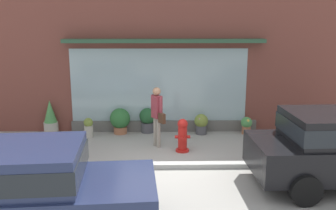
{
  "coord_description": "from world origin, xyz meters",
  "views": [
    {
      "loc": [
        -0.1,
        -8.83,
        3.56
      ],
      "look_at": [
        0.09,
        1.2,
        1.29
      ],
      "focal_mm": 39.34,
      "sensor_mm": 36.0,
      "label": 1
    }
  ],
  "objects_px": {
    "fire_hydrant": "(183,135)",
    "potted_plant_window_right": "(284,125)",
    "potted_plant_corner_tall": "(50,117)",
    "potted_plant_trailing_edge": "(88,127)",
    "pedestrian_with_handbag": "(157,112)",
    "potted_plant_near_hydrant": "(201,123)",
    "parked_car_navy": "(15,187)",
    "potted_plant_low_front": "(120,120)",
    "potted_plant_by_entrance": "(147,119)",
    "potted_plant_window_center": "(246,125)"
  },
  "relations": [
    {
      "from": "potted_plant_window_right",
      "to": "potted_plant_by_entrance",
      "type": "distance_m",
      "value": 4.41
    },
    {
      "from": "potted_plant_by_entrance",
      "to": "fire_hydrant",
      "type": "bearing_deg",
      "value": -60.61
    },
    {
      "from": "potted_plant_by_entrance",
      "to": "potted_plant_window_center",
      "type": "xyz_separation_m",
      "value": [
        3.22,
        -0.25,
        -0.13
      ]
    },
    {
      "from": "potted_plant_window_center",
      "to": "potted_plant_near_hydrant",
      "type": "distance_m",
      "value": 1.47
    },
    {
      "from": "pedestrian_with_handbag",
      "to": "potted_plant_low_front",
      "type": "xyz_separation_m",
      "value": [
        -1.22,
        1.32,
        -0.57
      ]
    },
    {
      "from": "potted_plant_corner_tall",
      "to": "potted_plant_low_front",
      "type": "xyz_separation_m",
      "value": [
        2.28,
        -0.12,
        -0.06
      ]
    },
    {
      "from": "fire_hydrant",
      "to": "potted_plant_window_right",
      "type": "xyz_separation_m",
      "value": [
        3.33,
        1.39,
        -0.13
      ]
    },
    {
      "from": "parked_car_navy",
      "to": "potted_plant_near_hydrant",
      "type": "bearing_deg",
      "value": 52.71
    },
    {
      "from": "potted_plant_window_right",
      "to": "potted_plant_window_center",
      "type": "xyz_separation_m",
      "value": [
        -1.16,
        0.22,
        -0.04
      ]
    },
    {
      "from": "potted_plant_window_right",
      "to": "potted_plant_corner_tall",
      "type": "relative_size",
      "value": 0.67
    },
    {
      "from": "potted_plant_by_entrance",
      "to": "potted_plant_corner_tall",
      "type": "distance_m",
      "value": 3.17
    },
    {
      "from": "parked_car_navy",
      "to": "potted_plant_near_hydrant",
      "type": "relative_size",
      "value": 6.94
    },
    {
      "from": "potted_plant_trailing_edge",
      "to": "pedestrian_with_handbag",
      "type": "bearing_deg",
      "value": -23.62
    },
    {
      "from": "potted_plant_low_front",
      "to": "potted_plant_near_hydrant",
      "type": "bearing_deg",
      "value": -2.4
    },
    {
      "from": "fire_hydrant",
      "to": "potted_plant_near_hydrant",
      "type": "relative_size",
      "value": 1.42
    },
    {
      "from": "potted_plant_corner_tall",
      "to": "potted_plant_trailing_edge",
      "type": "distance_m",
      "value": 1.42
    },
    {
      "from": "pedestrian_with_handbag",
      "to": "potted_plant_corner_tall",
      "type": "bearing_deg",
      "value": -146.06
    },
    {
      "from": "potted_plant_corner_tall",
      "to": "potted_plant_low_front",
      "type": "bearing_deg",
      "value": -3.12
    },
    {
      "from": "potted_plant_corner_tall",
      "to": "parked_car_navy",
      "type": "bearing_deg",
      "value": -78.82
    },
    {
      "from": "parked_car_navy",
      "to": "potted_plant_corner_tall",
      "type": "distance_m",
      "value": 6.11
    },
    {
      "from": "pedestrian_with_handbag",
      "to": "potted_plant_near_hydrant",
      "type": "relative_size",
      "value": 2.65
    },
    {
      "from": "pedestrian_with_handbag",
      "to": "potted_plant_low_front",
      "type": "height_order",
      "value": "pedestrian_with_handbag"
    },
    {
      "from": "fire_hydrant",
      "to": "potted_plant_by_entrance",
      "type": "relative_size",
      "value": 1.16
    },
    {
      "from": "potted_plant_corner_tall",
      "to": "potted_plant_trailing_edge",
      "type": "xyz_separation_m",
      "value": [
        1.32,
        -0.49,
        -0.2
      ]
    },
    {
      "from": "potted_plant_by_entrance",
      "to": "potted_plant_window_center",
      "type": "height_order",
      "value": "potted_plant_by_entrance"
    },
    {
      "from": "fire_hydrant",
      "to": "potted_plant_window_center",
      "type": "xyz_separation_m",
      "value": [
        2.17,
        1.61,
        -0.16
      ]
    },
    {
      "from": "parked_car_navy",
      "to": "potted_plant_low_front",
      "type": "height_order",
      "value": "parked_car_navy"
    },
    {
      "from": "fire_hydrant",
      "to": "potted_plant_window_right",
      "type": "distance_m",
      "value": 3.61
    },
    {
      "from": "fire_hydrant",
      "to": "potted_plant_corner_tall",
      "type": "distance_m",
      "value": 4.61
    },
    {
      "from": "parked_car_navy",
      "to": "potted_plant_window_center",
      "type": "bearing_deg",
      "value": 43.47
    },
    {
      "from": "potted_plant_near_hydrant",
      "to": "potted_plant_window_right",
      "type": "bearing_deg",
      "value": -5.2
    },
    {
      "from": "fire_hydrant",
      "to": "potted_plant_near_hydrant",
      "type": "height_order",
      "value": "fire_hydrant"
    },
    {
      "from": "potted_plant_window_right",
      "to": "parked_car_navy",
      "type": "bearing_deg",
      "value": -139.1
    },
    {
      "from": "pedestrian_with_handbag",
      "to": "parked_car_navy",
      "type": "xyz_separation_m",
      "value": [
        -2.32,
        -4.54,
        -0.13
      ]
    },
    {
      "from": "parked_car_navy",
      "to": "potted_plant_corner_tall",
      "type": "xyz_separation_m",
      "value": [
        -1.18,
        5.98,
        -0.37
      ]
    },
    {
      "from": "parked_car_navy",
      "to": "potted_plant_near_hydrant",
      "type": "xyz_separation_m",
      "value": [
        3.73,
        5.75,
        -0.53
      ]
    },
    {
      "from": "potted_plant_corner_tall",
      "to": "potted_plant_trailing_edge",
      "type": "bearing_deg",
      "value": -20.34
    },
    {
      "from": "fire_hydrant",
      "to": "potted_plant_by_entrance",
      "type": "xyz_separation_m",
      "value": [
        -1.05,
        1.86,
        -0.04
      ]
    },
    {
      "from": "pedestrian_with_handbag",
      "to": "potted_plant_near_hydrant",
      "type": "bearing_deg",
      "value": 97.0
    },
    {
      "from": "potted_plant_window_center",
      "to": "potted_plant_near_hydrant",
      "type": "xyz_separation_m",
      "value": [
        -1.47,
        0.02,
        0.05
      ]
    },
    {
      "from": "pedestrian_with_handbag",
      "to": "parked_car_navy",
      "type": "relative_size",
      "value": 0.38
    },
    {
      "from": "potted_plant_corner_tall",
      "to": "potted_plant_window_right",
      "type": "bearing_deg",
      "value": -3.59
    },
    {
      "from": "potted_plant_near_hydrant",
      "to": "pedestrian_with_handbag",
      "type": "bearing_deg",
      "value": -139.34
    },
    {
      "from": "pedestrian_with_handbag",
      "to": "potted_plant_corner_tall",
      "type": "relative_size",
      "value": 1.61
    },
    {
      "from": "potted_plant_window_center",
      "to": "pedestrian_with_handbag",
      "type": "bearing_deg",
      "value": -157.48
    },
    {
      "from": "parked_car_navy",
      "to": "fire_hydrant",
      "type": "bearing_deg",
      "value": 49.36
    },
    {
      "from": "fire_hydrant",
      "to": "potted_plant_corner_tall",
      "type": "xyz_separation_m",
      "value": [
        -4.21,
        1.86,
        0.04
      ]
    },
    {
      "from": "pedestrian_with_handbag",
      "to": "potted_plant_low_front",
      "type": "distance_m",
      "value": 1.89
    },
    {
      "from": "potted_plant_by_entrance",
      "to": "potted_plant_low_front",
      "type": "bearing_deg",
      "value": -172.06
    },
    {
      "from": "potted_plant_window_right",
      "to": "potted_plant_low_front",
      "type": "xyz_separation_m",
      "value": [
        -5.26,
        0.35,
        0.11
      ]
    }
  ]
}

